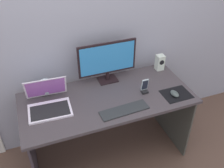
% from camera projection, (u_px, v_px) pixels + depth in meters
% --- Properties ---
extents(ground_plane, '(8.00, 8.00, 0.00)m').
position_uv_depth(ground_plane, '(108.00, 152.00, 2.65)').
color(ground_plane, brown).
extents(wall_back, '(6.00, 0.04, 2.50)m').
position_uv_depth(wall_back, '(90.00, 24.00, 2.24)').
color(wall_back, '#9B9EB1').
rests_on(wall_back, ground_plane).
extents(desk, '(1.51, 0.68, 0.73)m').
position_uv_depth(desk, '(107.00, 110.00, 2.30)').
color(desk, '#40393E').
rests_on(desk, ground_plane).
extents(monitor, '(0.55, 0.14, 0.40)m').
position_uv_depth(monitor, '(107.00, 60.00, 2.31)').
color(monitor, black).
rests_on(monitor, desk).
extents(speaker_right, '(0.08, 0.08, 0.16)m').
position_uv_depth(speaker_right, '(160.00, 62.00, 2.55)').
color(speaker_right, silver).
rests_on(speaker_right, desk).
extents(laptop, '(0.36, 0.35, 0.23)m').
position_uv_depth(laptop, '(49.00, 103.00, 2.08)').
color(laptop, white).
rests_on(laptop, desk).
extents(fishbowl, '(0.15, 0.15, 0.15)m').
position_uv_depth(fishbowl, '(46.00, 87.00, 2.23)').
color(fishbowl, silver).
rests_on(fishbowl, desk).
extents(keyboard_external, '(0.42, 0.14, 0.01)m').
position_uv_depth(keyboard_external, '(124.00, 110.00, 2.07)').
color(keyboard_external, '#272A2D').
rests_on(keyboard_external, desk).
extents(mousepad, '(0.25, 0.20, 0.00)m').
position_uv_depth(mousepad, '(176.00, 94.00, 2.25)').
color(mousepad, black).
rests_on(mousepad, desk).
extents(mouse, '(0.06, 0.10, 0.04)m').
position_uv_depth(mouse, '(175.00, 94.00, 2.23)').
color(mouse, '#404A49').
rests_on(mouse, mousepad).
extents(phone_in_dock, '(0.06, 0.05, 0.14)m').
position_uv_depth(phone_in_dock, '(145.00, 88.00, 2.25)').
color(phone_in_dock, black).
rests_on(phone_in_dock, desk).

